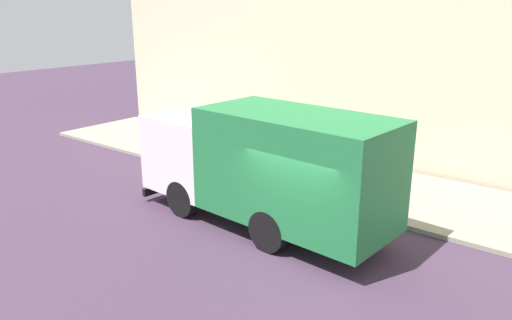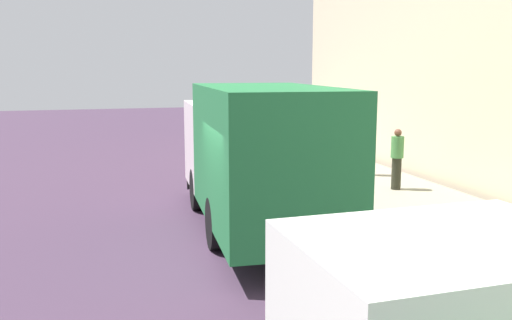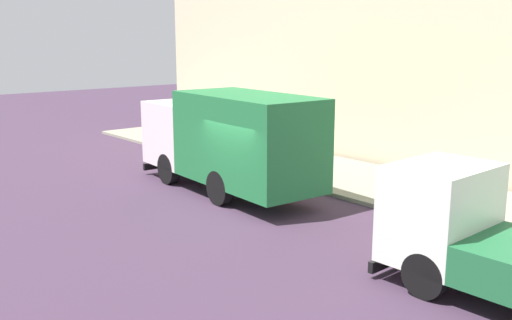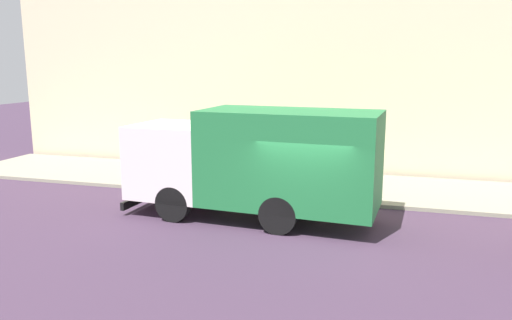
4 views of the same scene
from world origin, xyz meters
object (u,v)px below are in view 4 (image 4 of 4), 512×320
Objects in this scene: large_utility_truck at (255,160)px; street_sign_post at (281,149)px; pedestrian_walking at (232,152)px; pedestrian_standing at (183,150)px.

large_utility_truck is 2.34m from street_sign_post.
pedestrian_walking is 1.04× the size of pedestrian_standing.
large_utility_truck is 4.50× the size of pedestrian_standing.
large_utility_truck is at bearing 70.41° from pedestrian_standing.
street_sign_post is (-2.66, -4.74, 0.68)m from pedestrian_standing.
pedestrian_walking is (4.87, 2.36, -0.71)m from large_utility_truck.
pedestrian_standing is at bearing 45.85° from large_utility_truck.
large_utility_truck is 4.32× the size of pedestrian_walking.
large_utility_truck reaches higher than pedestrian_standing.
street_sign_post is (-2.54, -2.59, 0.65)m from pedestrian_walking.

